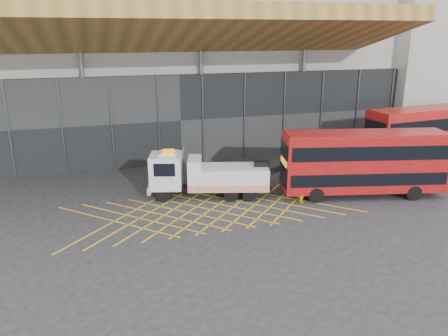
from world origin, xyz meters
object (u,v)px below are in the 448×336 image
object	(u,v)px
bus_second	(430,132)
worker	(302,192)
recovery_truck	(205,175)
bus_towed	(364,161)

from	to	relation	value
bus_second	worker	distance (m)	16.53
bus_second	worker	bearing A→B (deg)	-165.57
recovery_truck	worker	world-z (taller)	recovery_truck
bus_towed	worker	xyz separation A→B (m)	(-4.82, 0.07, -1.91)
bus_towed	bus_second	bearing A→B (deg)	40.66
recovery_truck	bus_towed	distance (m)	11.56
recovery_truck	worker	size ratio (longest dim) A/B	6.80
worker	bus_towed	bearing A→B (deg)	-89.40
bus_towed	bus_second	xyz separation A→B (m)	(10.65, 5.50, 0.21)
bus_second	recovery_truck	bearing A→B (deg)	-178.81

